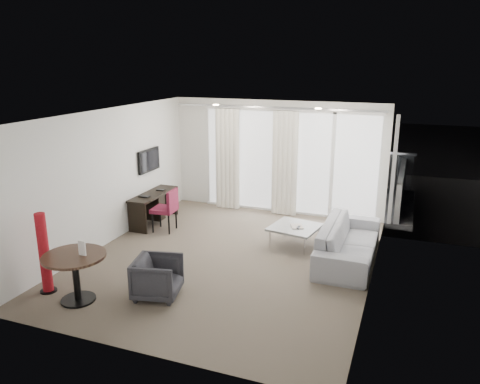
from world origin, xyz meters
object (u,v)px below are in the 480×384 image
(desk, at_px, (154,208))
(sofa, at_px, (349,242))
(desk_chair, at_px, (164,210))
(round_table, at_px, (76,278))
(rattan_chair_b, at_px, (367,178))
(rattan_chair_a, at_px, (313,186))
(coffee_table, at_px, (295,236))
(tub_armchair, at_px, (158,277))
(red_lamp, at_px, (44,253))

(desk, distance_m, sofa, 4.31)
(desk_chair, bearing_deg, round_table, -89.56)
(desk, bearing_deg, rattan_chair_b, 43.24)
(rattan_chair_a, relative_size, rattan_chair_b, 0.93)
(desk, relative_size, coffee_table, 1.66)
(tub_armchair, height_order, rattan_chair_b, rattan_chair_b)
(desk_chair, height_order, sofa, desk_chair)
(coffee_table, height_order, rattan_chair_b, rattan_chair_b)
(desk, relative_size, rattan_chair_b, 1.57)
(tub_armchair, bearing_deg, desk_chair, 14.81)
(round_table, bearing_deg, sofa, 39.62)
(coffee_table, xyz_separation_m, sofa, (1.07, -0.30, 0.14))
(red_lamp, xyz_separation_m, rattan_chair_b, (4.04, 7.24, -0.18))
(red_lamp, bearing_deg, rattan_chair_a, 64.95)
(round_table, distance_m, rattan_chair_a, 6.56)
(tub_armchair, bearing_deg, round_table, 104.62)
(rattan_chair_a, height_order, rattan_chair_b, rattan_chair_b)
(desk_chair, distance_m, rattan_chair_b, 5.60)
(desk_chair, bearing_deg, coffee_table, -0.91)
(rattan_chair_a, bearing_deg, sofa, -71.01)
(desk, distance_m, round_table, 3.50)
(desk_chair, height_order, rattan_chair_b, rattan_chair_b)
(desk, xyz_separation_m, coffee_table, (3.22, -0.17, -0.14))
(desk, relative_size, red_lamp, 1.12)
(rattan_chair_a, bearing_deg, tub_armchair, -105.39)
(tub_armchair, xyz_separation_m, rattan_chair_a, (1.17, 5.62, 0.11))
(desk_chair, distance_m, red_lamp, 3.04)
(desk_chair, distance_m, sofa, 3.83)
(red_lamp, height_order, rattan_chair_a, red_lamp)
(desk_chair, relative_size, red_lamp, 0.70)
(tub_armchair, distance_m, rattan_chair_a, 5.75)
(red_lamp, bearing_deg, rattan_chair_b, 60.85)
(coffee_table, bearing_deg, desk_chair, -176.43)
(sofa, bearing_deg, tub_armchair, 133.81)
(red_lamp, bearing_deg, desk_chair, 83.18)
(red_lamp, xyz_separation_m, coffee_table, (3.12, 3.19, -0.45))
(round_table, relative_size, coffee_table, 1.06)
(sofa, distance_m, rattan_chair_a, 3.49)
(desk, relative_size, desk_chair, 1.60)
(rattan_chair_a, bearing_deg, red_lamp, -118.70)
(desk_chair, height_order, red_lamp, red_lamp)
(tub_armchair, relative_size, coffee_table, 0.79)
(desk_chair, xyz_separation_m, round_table, (0.27, -3.08, -0.08))
(round_table, height_order, red_lamp, red_lamp)
(sofa, bearing_deg, coffee_table, 74.05)
(desk, distance_m, rattan_chair_a, 4.02)
(desk, bearing_deg, rattan_chair_a, 42.97)
(red_lamp, relative_size, coffee_table, 1.48)
(desk_chair, bearing_deg, rattan_chair_b, 44.49)
(sofa, bearing_deg, desk_chair, 88.02)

